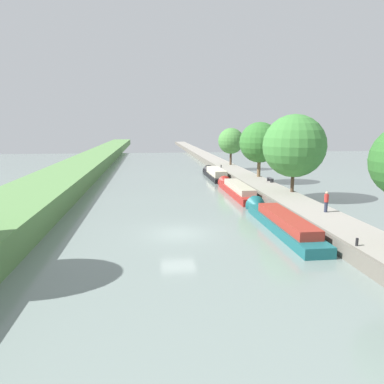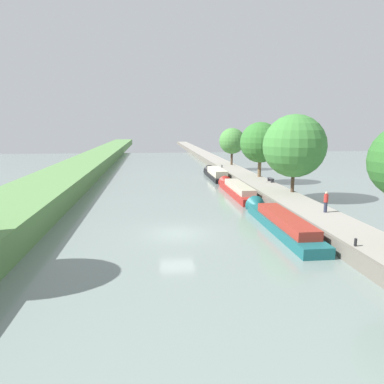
{
  "view_description": "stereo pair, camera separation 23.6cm",
  "coord_description": "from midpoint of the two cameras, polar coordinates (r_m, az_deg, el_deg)",
  "views": [
    {
      "loc": [
        -1.99,
        -25.47,
        7.71
      ],
      "look_at": [
        2.34,
        11.1,
        1.0
      ],
      "focal_mm": 34.25,
      "sensor_mm": 36.0,
      "label": 1
    },
    {
      "loc": [
        -1.76,
        -25.49,
        7.71
      ],
      "look_at": [
        2.34,
        11.1,
        1.0
      ],
      "focal_mm": 34.25,
      "sensor_mm": 36.0,
      "label": 2
    }
  ],
  "objects": [
    {
      "name": "ground_plane",
      "position": [
        26.69,
        -2.46,
        -6.48
      ],
      "size": [
        160.0,
        160.0,
        0.0
      ],
      "primitive_type": "plane",
      "color": "slate"
    },
    {
      "name": "right_towpath",
      "position": [
        29.57,
        19.94,
        -4.48
      ],
      "size": [
        3.71,
        260.0,
        0.94
      ],
      "color": "gray",
      "rests_on": "ground_plane"
    },
    {
      "name": "stone_quay",
      "position": [
        28.74,
        16.4,
        -4.64
      ],
      "size": [
        0.25,
        260.0,
        0.99
      ],
      "color": "#6B665B",
      "rests_on": "ground_plane"
    },
    {
      "name": "narrowboat_teal",
      "position": [
        28.65,
        13.27,
        -4.43
      ],
      "size": [
        1.94,
        13.38,
        1.92
      ],
      "color": "#195B60",
      "rests_on": "ground_plane"
    },
    {
      "name": "narrowboat_red",
      "position": [
        41.87,
        6.74,
        0.43
      ],
      "size": [
        1.85,
        13.27,
        1.88
      ],
      "color": "maroon",
      "rests_on": "ground_plane"
    },
    {
      "name": "narrowboat_black",
      "position": [
        54.95,
        3.44,
        2.86
      ],
      "size": [
        2.08,
        11.89,
        2.18
      ],
      "color": "black",
      "rests_on": "ground_plane"
    },
    {
      "name": "tree_rightbank_midnear",
      "position": [
        38.68,
        15.46,
        6.93
      ],
      "size": [
        6.36,
        6.36,
        7.91
      ],
      "color": "#4C3828",
      "rests_on": "right_towpath"
    },
    {
      "name": "tree_rightbank_midfar",
      "position": [
        49.54,
        10.36,
        7.59
      ],
      "size": [
        5.34,
        5.34,
        7.23
      ],
      "color": "brown",
      "rests_on": "right_towpath"
    },
    {
      "name": "tree_rightbank_far",
      "position": [
        64.18,
        5.99,
        7.91
      ],
      "size": [
        4.44,
        4.44,
        6.35
      ],
      "color": "#4C3828",
      "rests_on": "right_towpath"
    },
    {
      "name": "person_walking",
      "position": [
        30.72,
        19.97,
        -1.37
      ],
      "size": [
        0.34,
        0.34,
        1.66
      ],
      "color": "#282D42",
      "rests_on": "right_towpath"
    },
    {
      "name": "mooring_bollard_near",
      "position": [
        23.02,
        24.03,
        -7.12
      ],
      "size": [
        0.16,
        0.16,
        0.45
      ],
      "color": "black",
      "rests_on": "right_towpath"
    },
    {
      "name": "mooring_bollard_far",
      "position": [
        59.95,
        4.44,
        4.03
      ],
      "size": [
        0.16,
        0.16,
        0.45
      ],
      "color": "black",
      "rests_on": "right_towpath"
    },
    {
      "name": "park_bench",
      "position": [
        45.55,
        11.95,
        2.0
      ],
      "size": [
        0.44,
        1.5,
        0.47
      ],
      "color": "#333338",
      "rests_on": "right_towpath"
    }
  ]
}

